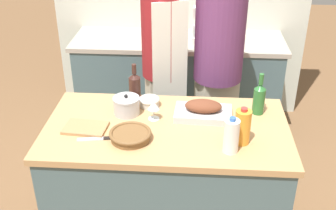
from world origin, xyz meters
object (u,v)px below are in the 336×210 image
Objects in this scene: wine_glass_left at (154,106)px; condiment_bottle_tall at (180,36)px; mixing_bowl at (149,101)px; stock_pot at (127,106)px; milk_jug at (231,136)px; roasting_pan at (203,111)px; person_cook_guest at (218,63)px; juice_jug at (243,127)px; wine_bottle_dark at (135,86)px; knife_chef at (100,139)px; stand_mixer at (203,28)px; cutting_board at (85,128)px; wicker_basket at (130,135)px; wine_bottle_green at (259,98)px; condiment_bottle_short at (232,33)px.

condiment_bottle_tall is at bearing 85.61° from wine_glass_left.
mixing_bowl is 1.14m from condiment_bottle_tall.
milk_jug is (0.63, -0.37, 0.04)m from stock_pot.
person_cook_guest is (0.11, 0.68, 0.03)m from roasting_pan.
wine_bottle_dark is (-0.67, 0.47, -0.00)m from juice_jug.
knife_chef is at bearing -120.27° from mixing_bowl.
milk_jug is 0.82m from wine_bottle_dark.
person_cook_guest reaches higher than stand_mixer.
cutting_board is 1.53m from condiment_bottle_tall.
person_cook_guest reaches higher than roasting_pan.
knife_chef is (-0.80, -0.02, -0.10)m from juice_jug.
wine_glass_left is (0.11, 0.24, 0.06)m from wicker_basket.
mixing_bowl is at bearing 105.44° from wine_glass_left.
roasting_pan is 1.42× the size of wine_bottle_dark.
wine_bottle_green is at bearing 21.45° from knife_chef.
milk_jug is at bearing -114.62° from wine_bottle_green.
cutting_board is 0.15× the size of person_cook_guest.
condiment_bottle_short is (0.61, 1.24, 0.05)m from mixing_bowl.
condiment_bottle_tall is 0.65m from person_cook_guest.
stand_mixer is (0.35, 1.18, 0.11)m from mixing_bowl.
milk_jug reaches higher than wicker_basket.
knife_chef is 1.86m from condiment_bottle_short.
cutting_board is at bearing -155.66° from person_cook_guest.
stand_mixer reaches higher than condiment_bottle_tall.
knife_chef is (-0.18, -0.01, -0.03)m from wicker_basket.
knife_chef is at bearing -105.19° from wine_bottle_dark.
stock_pot reaches higher than cutting_board.
condiment_bottle_short is at bearing 88.21° from juice_jug.
juice_jug is (0.21, -0.27, 0.06)m from roasting_pan.
person_cook_guest reaches higher than wicker_basket.
wine_bottle_dark is 1.07m from condiment_bottle_tall.
cutting_board is 0.82× the size of stand_mixer.
wine_bottle_green is (0.13, 0.34, 0.00)m from juice_jug.
juice_jug is 0.81m from knife_chef.
juice_jug is 0.11m from milk_jug.
roasting_pan is 1.70× the size of milk_jug.
wine_bottle_dark is at bearing 82.40° from stock_pot.
wine_bottle_green is at bearing -92.06° from person_cook_guest.
person_cook_guest is (-0.10, 0.95, -0.03)m from juice_jug.
knife_chef is at bearing 174.80° from milk_jug.
knife_chef is at bearing -110.22° from stand_mixer.
stand_mixer is at bearing 95.17° from milk_jug.
wine_bottle_green is 1.27m from stand_mixer.
stand_mixer is (-0.00, 1.30, 0.10)m from roasting_pan.
wine_bottle_green is at bearing 65.38° from milk_jug.
stock_pot is at bearing -110.29° from stand_mixer.
wicker_basket is at bearing -17.52° from cutting_board.
stand_mixer is (0.45, 1.09, 0.04)m from wine_bottle_dark.
cutting_board is 1.53× the size of condiment_bottle_short.
juice_jug is 0.37m from wine_bottle_green.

